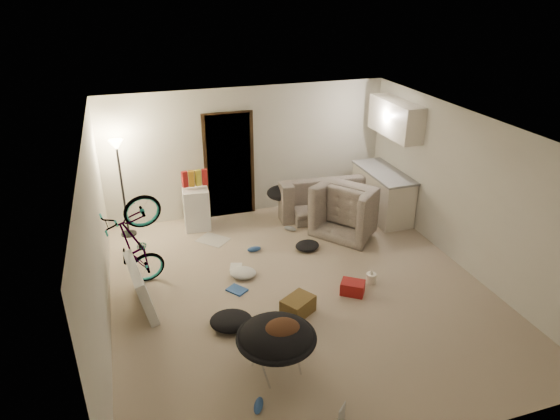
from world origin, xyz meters
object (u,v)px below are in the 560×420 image
object	(u,v)px
bicycle	(138,264)
mini_fridge	(197,208)
armchair	(352,212)
kitchen_counter	(382,194)
saucer_chair	(276,344)
sofa	(326,199)
drink_case_b	(353,288)
drink_case_a	(298,306)
juicer	(371,277)
tv_box	(141,287)
floor_lamp	(119,168)

from	to	relation	value
bicycle	mini_fridge	bearing A→B (deg)	-43.43
bicycle	mini_fridge	size ratio (longest dim) A/B	2.00
bicycle	armchair	bearing A→B (deg)	-88.19
kitchen_counter	saucer_chair	xyz separation A→B (m)	(-3.28, -3.52, -0.04)
sofa	drink_case_b	distance (m)	2.88
mini_fridge	drink_case_a	world-z (taller)	mini_fridge
kitchen_counter	juicer	distance (m)	2.55
mini_fridge	drink_case_a	distance (m)	3.24
juicer	bicycle	bearing A→B (deg)	164.16
bicycle	drink_case_a	size ratio (longest dim) A/B	3.56
bicycle	drink_case_a	world-z (taller)	bicycle
drink_case_b	tv_box	bearing A→B (deg)	-156.35
sofa	drink_case_b	size ratio (longest dim) A/B	5.85
kitchen_counter	drink_case_a	size ratio (longest dim) A/B	3.38
mini_fridge	floor_lamp	bearing A→B (deg)	179.33
sofa	armchair	size ratio (longest dim) A/B	1.83
tv_box	juicer	bearing A→B (deg)	-13.98
bicycle	drink_case_b	world-z (taller)	bicycle
armchair	mini_fridge	size ratio (longest dim) A/B	1.39
saucer_chair	drink_case_b	size ratio (longest dim) A/B	2.78
saucer_chair	drink_case_a	xyz separation A→B (m)	(0.62, 0.98, -0.28)
kitchen_counter	bicycle	size ratio (longest dim) A/B	0.95
tv_box	drink_case_b	world-z (taller)	tv_box
sofa	tv_box	distance (m)	4.33
bicycle	drink_case_a	distance (m)	2.50
bicycle	juicer	xyz separation A→B (m)	(3.41, -0.97, -0.32)
sofa	mini_fridge	world-z (taller)	mini_fridge
floor_lamp	tv_box	world-z (taller)	floor_lamp
saucer_chair	tv_box	bearing A→B (deg)	128.88
armchair	drink_case_b	size ratio (longest dim) A/B	3.20
kitchen_counter	drink_case_b	size ratio (longest dim) A/B	4.37
saucer_chair	drink_case_b	world-z (taller)	saucer_chair
armchair	saucer_chair	distance (m)	3.99
drink_case_b	kitchen_counter	bearing A→B (deg)	88.60
armchair	bicycle	distance (m)	3.99
mini_fridge	sofa	bearing A→B (deg)	1.64
juicer	sofa	bearing A→B (deg)	82.86
floor_lamp	armchair	size ratio (longest dim) A/B	1.65
armchair	mini_fridge	distance (m)	2.91
tv_box	juicer	size ratio (longest dim) A/B	4.65
mini_fridge	tv_box	xyz separation A→B (m)	(-1.16, -2.28, -0.05)
mini_fridge	saucer_chair	distance (m)	4.08
tv_box	kitchen_counter	bearing A→B (deg)	13.15
kitchen_counter	armchair	xyz separation A→B (m)	(-0.82, -0.39, -0.08)
armchair	saucer_chair	world-z (taller)	armchair
juicer	drink_case_b	bearing A→B (deg)	-155.76
kitchen_counter	mini_fridge	size ratio (longest dim) A/B	1.90
sofa	floor_lamp	bearing A→B (deg)	0.81
kitchen_counter	bicycle	world-z (taller)	kitchen_counter
sofa	bicycle	size ratio (longest dim) A/B	1.27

